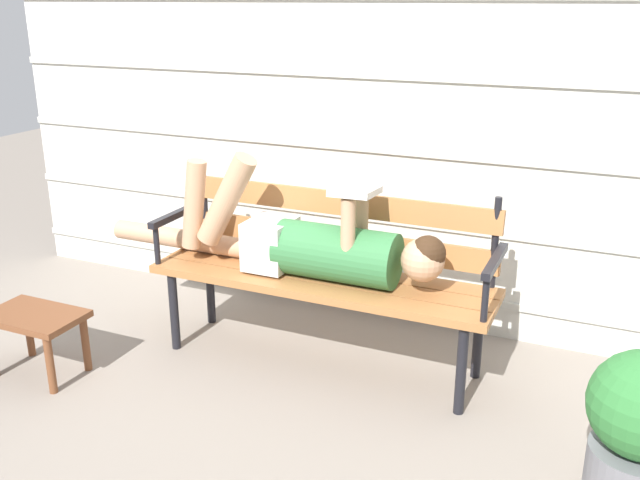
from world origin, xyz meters
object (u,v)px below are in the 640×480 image
object	(u,v)px
park_bench	(326,263)
potted_plant	(640,429)
reclining_person	(307,243)
footstool	(36,325)

from	to	relation	value
park_bench	potted_plant	size ratio (longest dim) A/B	2.75
park_bench	potted_plant	distance (m)	1.51
park_bench	potted_plant	world-z (taller)	park_bench
reclining_person	park_bench	bearing A→B (deg)	44.42
potted_plant	reclining_person	bearing A→B (deg)	160.72
park_bench	footstool	xyz separation A→B (m)	(-1.14, -0.69, -0.24)
park_bench	reclining_person	xyz separation A→B (m)	(-0.07, -0.07, 0.11)
park_bench	potted_plant	xyz separation A→B (m)	(1.38, -0.57, -0.17)
reclining_person	footstool	size ratio (longest dim) A/B	4.04
park_bench	potted_plant	bearing A→B (deg)	-22.51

